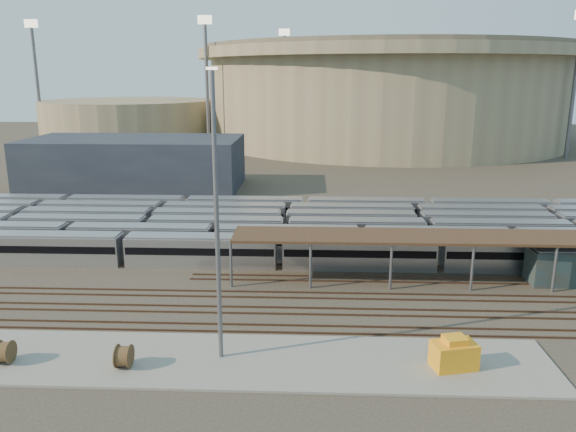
# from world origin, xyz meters

# --- Properties ---
(ground) EXTENTS (420.00, 420.00, 0.00)m
(ground) POSITION_xyz_m (0.00, 0.00, 0.00)
(ground) COLOR #383026
(ground) RESTS_ON ground
(apron) EXTENTS (50.00, 9.00, 0.20)m
(apron) POSITION_xyz_m (-5.00, -15.00, 0.10)
(apron) COLOR gray
(apron) RESTS_ON ground
(subway_trains) EXTENTS (122.28, 23.90, 3.60)m
(subway_trains) POSITION_xyz_m (-0.90, 18.50, 1.80)
(subway_trains) COLOR #BCBBC1
(subway_trains) RESTS_ON ground
(inspection_shed) EXTENTS (60.30, 6.00, 5.30)m
(inspection_shed) POSITION_xyz_m (22.00, 4.00, 4.98)
(inspection_shed) COLOR #5E5E63
(inspection_shed) RESTS_ON ground
(empty_tracks) EXTENTS (170.00, 9.62, 0.18)m
(empty_tracks) POSITION_xyz_m (0.00, -5.00, 0.09)
(empty_tracks) COLOR #4C3323
(empty_tracks) RESTS_ON ground
(stadium) EXTENTS (124.00, 124.00, 32.50)m
(stadium) POSITION_xyz_m (25.00, 140.00, 16.47)
(stadium) COLOR gray
(stadium) RESTS_ON ground
(secondary_arena) EXTENTS (56.00, 56.00, 14.00)m
(secondary_arena) POSITION_xyz_m (-60.00, 130.00, 7.00)
(secondary_arena) COLOR gray
(secondary_arena) RESTS_ON ground
(service_building) EXTENTS (42.00, 20.00, 10.00)m
(service_building) POSITION_xyz_m (-35.00, 55.00, 5.00)
(service_building) COLOR #1E232D
(service_building) RESTS_ON ground
(floodlight_0) EXTENTS (4.00, 1.00, 38.40)m
(floodlight_0) POSITION_xyz_m (-30.00, 110.00, 20.65)
(floodlight_0) COLOR #5E5E63
(floodlight_0) RESTS_ON ground
(floodlight_1) EXTENTS (4.00, 1.00, 38.40)m
(floodlight_1) POSITION_xyz_m (-85.00, 120.00, 20.65)
(floodlight_1) COLOR #5E5E63
(floodlight_1) RESTS_ON ground
(floodlight_2) EXTENTS (4.00, 1.00, 38.40)m
(floodlight_2) POSITION_xyz_m (70.00, 100.00, 20.65)
(floodlight_2) COLOR #5E5E63
(floodlight_2) RESTS_ON ground
(floodlight_3) EXTENTS (4.00, 1.00, 38.40)m
(floodlight_3) POSITION_xyz_m (-10.00, 160.00, 20.65)
(floodlight_3) COLOR #5E5E63
(floodlight_3) RESTS_ON ground
(cable_reel_west) EXTENTS (1.03, 1.86, 1.86)m
(cable_reel_west) POSITION_xyz_m (-23.60, -16.25, 1.13)
(cable_reel_west) COLOR brown
(cable_reel_west) RESTS_ON apron
(cable_reel_east) EXTENTS (1.05, 1.87, 1.86)m
(cable_reel_east) POSITION_xyz_m (-13.93, -16.54, 1.13)
(cable_reel_east) COLOR brown
(cable_reel_east) RESTS_ON apron
(yard_light_pole) EXTENTS (0.80, 0.36, 22.78)m
(yard_light_pole) POSITION_xyz_m (-6.62, -14.53, 11.68)
(yard_light_pole) COLOR #5E5E63
(yard_light_pole) RESTS_ON apron
(yellow_equipment) EXTENTS (3.73, 2.80, 2.08)m
(yellow_equipment) POSITION_xyz_m (11.82, -15.50, 1.24)
(yellow_equipment) COLOR orange
(yellow_equipment) RESTS_ON apron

